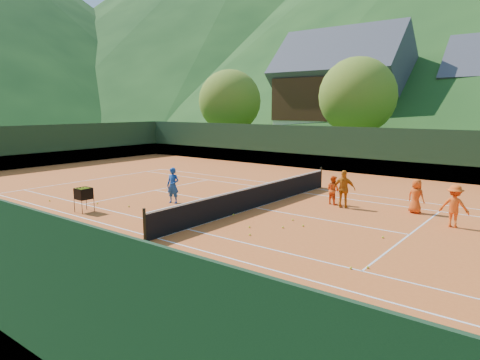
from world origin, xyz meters
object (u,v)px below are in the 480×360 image
Objects in this scene: coach at (173,185)px; student_b at (344,189)px; chalet_left at (342,95)px; student_d at (454,206)px; ball_hopper at (84,194)px; student_c at (416,196)px; student_a at (333,190)px; tennis_net at (255,196)px.

coach is 0.99× the size of student_b.
chalet_left is (-6.55, 31.49, 4.83)m from coach.
ball_hopper is at bearing 25.85° from student_d.
coach is at bearing 14.69° from student_d.
chalet_left is at bearing -44.99° from student_c.
student_b is (0.67, -0.35, 0.17)m from student_a.
student_b is at bearing 33.32° from student_c.
ball_hopper is (-12.44, -6.80, -0.02)m from student_d.
student_c is 2.14m from student_d.
student_d is 7.58m from tennis_net.
tennis_net is at bearing 66.56° from student_a.
chalet_left is at bearing -82.01° from student_b.
chalet_left is at bearing -61.13° from student_d.
student_d reaches higher than ball_hopper.
student_d is 1.54× the size of ball_hopper.
student_b is at bearing 41.87° from ball_hopper.
chalet_left reaches higher than student_d.
chalet_left reaches higher than coach.
student_b is (6.41, 3.82, 0.01)m from coach.
student_b is at bearing 38.31° from tennis_net.
tennis_net is 12.07× the size of ball_hopper.
student_d is (1.68, -1.33, 0.08)m from student_c.
student_d is (10.79, 3.40, -0.03)m from coach.
chalet_left reaches higher than tennis_net.
student_d is 33.36m from chalet_left.
student_b is 1.17× the size of student_c.
tennis_net is at bearing 44.52° from student_c.
tennis_net is 0.87× the size of chalet_left.
coach is 1.15× the size of student_c.
coach is 1.04× the size of student_d.
coach is 3.78m from ball_hopper.
student_c is (2.70, 0.91, -0.12)m from student_b.
ball_hopper is at bearing 51.76° from student_c.
student_d is at bearing 2.50° from coach.
chalet_left is (-15.66, 26.75, 4.93)m from student_c.
student_b is at bearing -64.91° from chalet_left.
student_b is at bearing 15.82° from coach.
coach reaches higher than student_a.
tennis_net is at bearing 8.33° from coach.
coach is 7.46m from student_b.
student_a is 0.79× the size of student_b.
student_c is (3.37, 0.56, 0.05)m from student_a.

